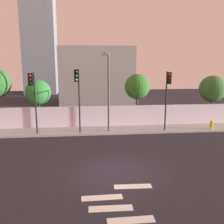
# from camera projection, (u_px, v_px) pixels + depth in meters

# --- Properties ---
(ground_plane) EXTENTS (80.00, 80.00, 0.00)m
(ground_plane) POSITION_uv_depth(u_px,v_px,m) (116.00, 173.00, 13.33)
(ground_plane) COLOR #22212A
(sidewalk) EXTENTS (36.00, 2.40, 0.15)m
(sidewalk) POSITION_uv_depth(u_px,v_px,m) (105.00, 130.00, 21.31)
(sidewalk) COLOR #A0A0A0
(sidewalk) RESTS_ON ground
(perimeter_wall) EXTENTS (36.00, 0.18, 1.80)m
(perimeter_wall) POSITION_uv_depth(u_px,v_px,m) (103.00, 116.00, 22.38)
(perimeter_wall) COLOR silver
(perimeter_wall) RESTS_ON sidewalk
(crosswalk_marking) EXTENTS (3.33, 4.73, 0.01)m
(crosswalk_marking) POSITION_uv_depth(u_px,v_px,m) (119.00, 214.00, 9.72)
(crosswalk_marking) COLOR silver
(crosswalk_marking) RESTS_ON ground
(traffic_light_left) EXTENTS (0.36, 1.48, 5.12)m
(traffic_light_left) POSITION_uv_depth(u_px,v_px,m) (78.00, 88.00, 19.09)
(traffic_light_left) COLOR black
(traffic_light_left) RESTS_ON sidewalk
(traffic_light_center) EXTENTS (0.34, 1.65, 4.88)m
(traffic_light_center) POSITION_uv_depth(u_px,v_px,m) (33.00, 90.00, 18.69)
(traffic_light_center) COLOR black
(traffic_light_center) RESTS_ON sidewalk
(traffic_light_right) EXTENTS (0.52, 1.64, 4.90)m
(traffic_light_right) POSITION_uv_depth(u_px,v_px,m) (168.00, 89.00, 19.74)
(traffic_light_right) COLOR black
(traffic_light_right) RESTS_ON sidewalk
(street_lamp_curbside) EXTENTS (0.80, 2.07, 6.33)m
(street_lamp_curbside) POSITION_uv_depth(u_px,v_px,m) (108.00, 86.00, 19.86)
(street_lamp_curbside) COLOR #4C4C51
(street_lamp_curbside) RESTS_ON sidewalk
(fire_hydrant) EXTENTS (0.44, 0.26, 0.76)m
(fire_hydrant) POSITION_uv_depth(u_px,v_px,m) (212.00, 124.00, 21.39)
(fire_hydrant) COLOR gold
(fire_hydrant) RESTS_ON sidewalk
(roadside_tree_midleft) EXTENTS (2.27, 2.27, 4.27)m
(roadside_tree_midleft) POSITION_uv_depth(u_px,v_px,m) (38.00, 92.00, 22.27)
(roadside_tree_midleft) COLOR brown
(roadside_tree_midleft) RESTS_ON ground
(roadside_tree_midright) EXTENTS (2.33, 2.33, 4.73)m
(roadside_tree_midright) POSITION_uv_depth(u_px,v_px,m) (137.00, 87.00, 23.09)
(roadside_tree_midright) COLOR brown
(roadside_tree_midright) RESTS_ON ground
(roadside_tree_rightmost) EXTENTS (2.54, 2.54, 4.55)m
(roadside_tree_rightmost) POSITION_uv_depth(u_px,v_px,m) (213.00, 89.00, 23.88)
(roadside_tree_rightmost) COLOR brown
(roadside_tree_rightmost) RESTS_ON ground
(low_building_distant) EXTENTS (10.18, 6.00, 7.84)m
(low_building_distant) POSITION_uv_depth(u_px,v_px,m) (97.00, 75.00, 35.46)
(low_building_distant) COLOR gray
(low_building_distant) RESTS_ON ground
(tower_on_skyline) EXTENTS (5.69, 5.00, 31.07)m
(tower_on_skyline) POSITION_uv_depth(u_px,v_px,m) (38.00, 5.00, 43.90)
(tower_on_skyline) COLOR gray
(tower_on_skyline) RESTS_ON ground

